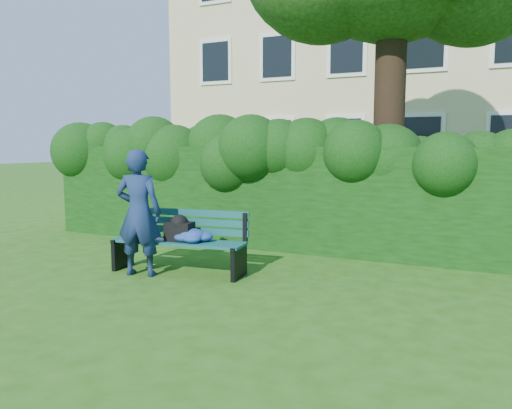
% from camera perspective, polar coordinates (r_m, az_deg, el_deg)
% --- Properties ---
extents(ground, '(80.00, 80.00, 0.00)m').
position_cam_1_polar(ground, '(7.06, -2.09, -8.21)').
color(ground, '#295510').
rests_on(ground, ground).
extents(apartment_building, '(16.00, 8.08, 12.00)m').
position_cam_1_polar(apartment_building, '(20.71, 16.80, 18.16)').
color(apartment_building, '#CABB87').
rests_on(apartment_building, ground).
extents(hedge, '(10.00, 1.00, 1.80)m').
position_cam_1_polar(hedge, '(8.88, 4.39, 0.79)').
color(hedge, black).
rests_on(hedge, ground).
extents(park_bench, '(2.01, 0.78, 0.89)m').
position_cam_1_polar(park_bench, '(7.24, -8.33, -3.80)').
color(park_bench, '#0E463D').
rests_on(park_bench, ground).
extents(man_reading, '(0.73, 0.57, 1.78)m').
position_cam_1_polar(man_reading, '(7.15, -13.24, -0.93)').
color(man_reading, navy).
rests_on(man_reading, ground).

